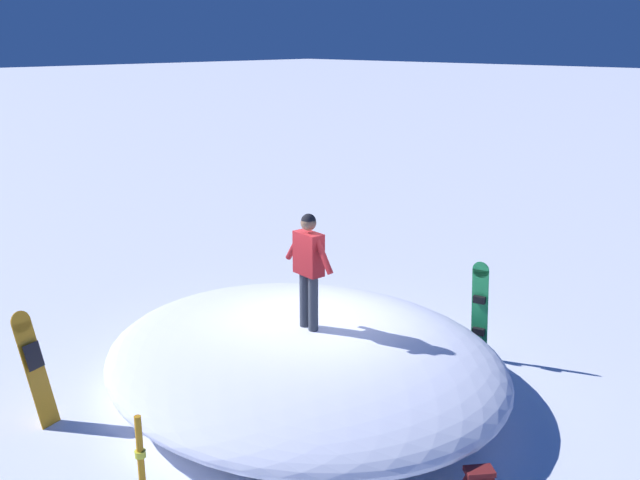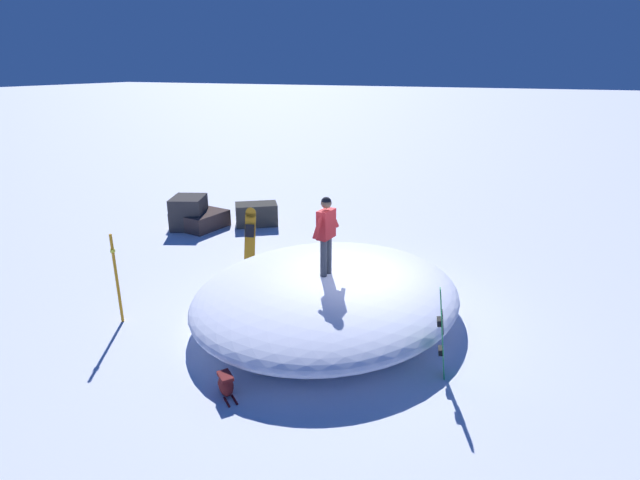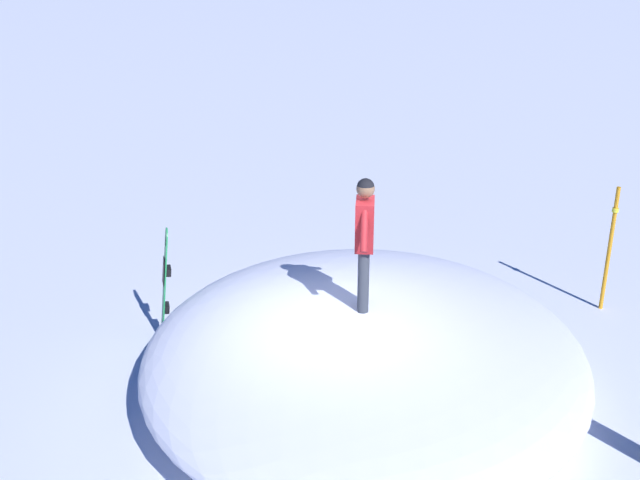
# 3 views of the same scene
# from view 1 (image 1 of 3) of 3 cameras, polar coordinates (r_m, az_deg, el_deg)

# --- Properties ---
(ground) EXTENTS (240.00, 240.00, 0.00)m
(ground) POSITION_cam_1_polar(r_m,az_deg,el_deg) (11.17, 0.11, -10.79)
(ground) COLOR white
(snow_mound) EXTENTS (6.29, 6.97, 1.02)m
(snow_mound) POSITION_cam_1_polar(r_m,az_deg,el_deg) (10.54, -1.40, -9.41)
(snow_mound) COLOR white
(snow_mound) RESTS_ON ground
(snowboarder_standing) EXTENTS (0.27, 1.01, 1.67)m
(snowboarder_standing) POSITION_cam_1_polar(r_m,az_deg,el_deg) (9.91, -0.91, -1.70)
(snowboarder_standing) COLOR #333842
(snowboarder_standing) RESTS_ON snow_mound
(snowboard_primary_upright) EXTENTS (0.26, 0.30, 1.69)m
(snowboard_primary_upright) POSITION_cam_1_polar(r_m,az_deg,el_deg) (11.60, 12.62, -5.45)
(snowboard_primary_upright) COLOR #1E8C47
(snowboard_primary_upright) RESTS_ON ground
(snowboard_secondary_upright) EXTENTS (0.40, 0.49, 1.56)m
(snowboard_secondary_upright) POSITION_cam_1_polar(r_m,az_deg,el_deg) (10.34, -21.87, -9.35)
(snowboard_secondary_upright) COLOR orange
(snowboard_secondary_upright) RESTS_ON ground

